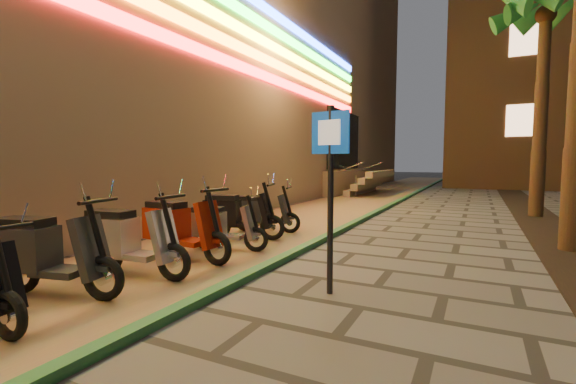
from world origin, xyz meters
The scene contains 11 objects.
parking_strip centered at (-2.60, 10.00, 0.01)m, with size 3.40×60.00×0.01m, color #8C7251.
green_curb centered at (-0.90, 10.00, 0.05)m, with size 0.18×60.00×0.10m, color #266636.
mall_building centered at (-15.47, 10.02, 7.48)m, with size 24.23×44.00×15.00m.
palm_d centered at (3.60, 12.00, 5.94)m, with size 2.97×3.02×7.16m.
pedestrian_sign centered at (0.35, 2.79, 1.53)m, with size 0.52×0.12×2.36m.
scooter_5 centered at (-2.81, 1.13, 0.55)m, with size 1.80×0.85×1.27m.
scooter_6 centered at (-2.59, 2.19, 0.54)m, with size 1.77×0.66×1.25m.
scooter_7 centered at (-2.57, 3.27, 0.56)m, with size 1.82×0.64×1.28m.
scooter_8 centered at (-2.34, 4.13, 0.46)m, with size 1.50×0.74×1.06m.
scooter_9 centered at (-2.69, 5.13, 0.54)m, with size 1.75×0.90×1.24m.
scooter_10 centered at (-2.63, 6.05, 0.49)m, with size 1.58×0.81×1.12m.
Camera 1 is at (2.01, -1.73, 1.68)m, focal length 24.00 mm.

